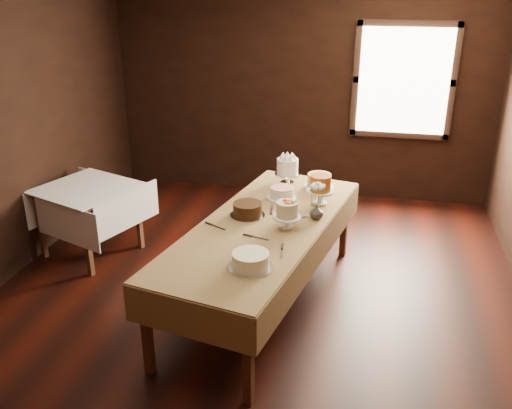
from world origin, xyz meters
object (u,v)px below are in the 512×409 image
object	(u,v)px
cake_flowers	(287,216)
side_table	(87,195)
cake_meringue	(287,172)
flower_vase	(316,212)
cake_speckled	(319,181)
cake_server_b	(282,254)
cake_server_e	(219,228)
cake_server_a	(261,238)
cake_lattice	(282,194)
cake_caramel	(320,191)
cake_server_d	(306,217)
cake_chocolate	(248,210)
display_table	(263,230)
cake_cream	(251,261)
cake_server_c	(272,207)

from	to	relation	value
cake_flowers	side_table	bearing A→B (deg)	163.81
cake_meringue	flower_vase	distance (m)	0.92
cake_speckled	cake_server_b	size ratio (longest dim) A/B	1.28
cake_server_e	cake_server_a	bearing A→B (deg)	9.59
cake_lattice	cake_caramel	world-z (taller)	cake_caramel
cake_server_d	side_table	bearing A→B (deg)	135.14
cake_meringue	cake_chocolate	bearing A→B (deg)	-103.56
cake_server_d	display_table	bearing A→B (deg)	176.27
side_table	cake_server_b	world-z (taller)	cake_server_b
cake_caramel	cake_server_d	xyz separation A→B (m)	(-0.09, -0.34, -0.12)
cake_chocolate	cake_cream	xyz separation A→B (m)	(0.23, -0.91, -0.00)
cake_lattice	cake_server_d	world-z (taller)	cake_lattice
cake_caramel	cake_chocolate	xyz separation A→B (m)	(-0.61, -0.42, -0.07)
side_table	cake_server_d	distance (m)	2.42
cake_server_c	cake_server_e	world-z (taller)	same
cake_caramel	cake_server_e	bearing A→B (deg)	-137.78
cake_server_c	cake_server_d	world-z (taller)	same
cake_chocolate	display_table	bearing A→B (deg)	-38.09
cake_flowers	cake_cream	world-z (taller)	cake_flowers
cake_server_d	cake_server_e	bearing A→B (deg)	172.96
cake_server_b	cake_server_e	distance (m)	0.71
cake_speckled	cake_lattice	xyz separation A→B (m)	(-0.32, -0.38, -0.02)
cake_server_e	flower_vase	size ratio (longest dim) A/B	1.86
cake_server_e	display_table	bearing A→B (deg)	52.55
display_table	cake_cream	bearing A→B (deg)	-85.45
cake_speckled	flower_vase	distance (m)	0.79
cake_server_a	cake_server_e	distance (m)	0.42
side_table	cake_chocolate	distance (m)	1.93
side_table	cake_lattice	distance (m)	2.10
cake_lattice	cake_cream	size ratio (longest dim) A/B	0.84
cake_server_d	flower_vase	size ratio (longest dim) A/B	1.86
cake_chocolate	cake_server_a	xyz separation A→B (m)	(0.21, -0.43, -0.06)
cake_server_b	cake_server_d	bearing A→B (deg)	164.97
cake_flowers	cake_server_b	distance (m)	0.50
side_table	cake_speckled	world-z (taller)	cake_speckled
side_table	cake_server_a	bearing A→B (deg)	-23.76
display_table	cake_caramel	distance (m)	0.73
cake_cream	cake_flowers	bearing A→B (deg)	78.28
cake_server_d	cake_flowers	bearing A→B (deg)	-153.32
cake_server_c	cake_flowers	bearing A→B (deg)	-161.39
cake_server_a	cake_server_e	world-z (taller)	same
cake_server_b	cake_server_c	bearing A→B (deg)	-172.30
cake_server_d	cake_speckled	bearing A→B (deg)	52.10
cake_flowers	cake_server_a	distance (m)	0.33
cake_meringue	cake_server_e	bearing A→B (deg)	-108.58
side_table	cake_cream	xyz separation A→B (m)	(2.09, -1.40, 0.20)
cake_meringue	cake_speckled	distance (m)	0.35
cake_server_d	cake_server_e	distance (m)	0.80
cake_caramel	cake_server_e	distance (m)	1.08
cake_server_a	cake_server_c	distance (m)	0.67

